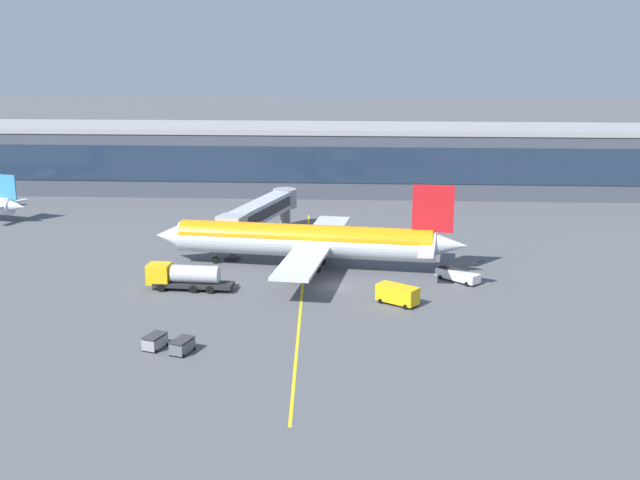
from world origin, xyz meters
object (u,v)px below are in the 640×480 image
at_px(main_airliner, 306,241).
at_px(baggage_cart_1, 182,346).
at_px(crew_van, 397,294).
at_px(baggage_cart_0, 155,341).
at_px(fuel_tanker, 184,276).
at_px(belt_loader, 458,274).

bearing_deg(main_airliner, baggage_cart_1, -108.01).
bearing_deg(crew_van, main_airliner, 128.85).
distance_m(baggage_cart_0, baggage_cart_1, 3.20).
relative_size(main_airliner, fuel_tanker, 3.97).
height_order(fuel_tanker, baggage_cart_1, fuel_tanker).
bearing_deg(fuel_tanker, crew_van, -8.82).
distance_m(crew_van, baggage_cart_0, 29.43).
height_order(baggage_cart_0, baggage_cart_1, same).
bearing_deg(belt_loader, baggage_cart_0, -143.03).
xyz_separation_m(fuel_tanker, baggage_cart_0, (1.39, -19.56, -0.96)).
xyz_separation_m(main_airliner, baggage_cart_1, (-10.14, -31.20, -3.11)).
bearing_deg(belt_loader, fuel_tanker, -170.98).
xyz_separation_m(main_airliner, belt_loader, (20.13, -5.11, -2.90)).
height_order(main_airliner, baggage_cart_1, main_airliner).
xyz_separation_m(fuel_tanker, belt_loader, (34.69, 5.51, -0.76)).
xyz_separation_m(fuel_tanker, baggage_cart_1, (4.43, -20.58, -0.96)).
height_order(main_airliner, baggage_cart_0, main_airliner).
relative_size(main_airliner, baggage_cart_1, 14.49).
bearing_deg(belt_loader, main_airliner, 165.74).
relative_size(fuel_tanker, belt_loader, 1.85).
bearing_deg(baggage_cart_0, crew_van, 31.70).
height_order(fuel_tanker, belt_loader, belt_loader).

